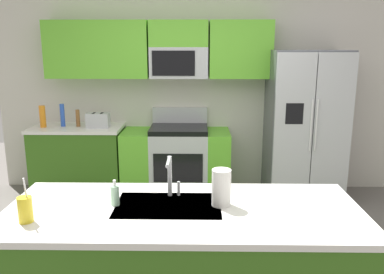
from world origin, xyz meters
TOP-DOWN VIEW (x-y plane):
  - ground_plane at (0.00, 0.00)m, footprint 9.00×9.00m
  - kitchen_wall_unit at (-0.14, 2.08)m, footprint 5.20×0.43m
  - back_counter at (-1.49, 1.80)m, footprint 1.14×0.63m
  - range_oven at (-0.24, 1.80)m, footprint 1.36×0.61m
  - refrigerator at (1.36, 1.73)m, footprint 0.90×0.76m
  - island_counter at (-0.05, -0.74)m, footprint 2.27×0.93m
  - toaster at (-1.21, 1.75)m, footprint 0.28×0.16m
  - pepper_mill at (-1.47, 1.80)m, footprint 0.05×0.05m
  - bottle_blue at (-1.67, 1.80)m, footprint 0.06×0.06m
  - bottle_orange at (-1.90, 1.74)m, footprint 0.08×0.08m
  - sink_faucet at (-0.14, -0.55)m, footprint 0.09×0.21m
  - drink_cup_yellow at (-0.96, -0.95)m, footprint 0.08×0.08m
  - soap_dispenser at (-0.49, -0.70)m, footprint 0.06×0.06m
  - paper_towel_roll at (0.19, -0.69)m, footprint 0.12×0.12m

SIDE VIEW (x-z plane):
  - ground_plane at x=0.00m, z-range 0.00..0.00m
  - range_oven at x=-0.24m, z-range -0.11..0.99m
  - back_counter at x=-1.49m, z-range 0.00..0.90m
  - island_counter at x=-0.05m, z-range 0.00..0.90m
  - refrigerator at x=1.36m, z-range 0.00..1.85m
  - soap_dispenser at x=-0.49m, z-range 0.88..1.05m
  - drink_cup_yellow at x=-0.96m, z-range 0.84..1.12m
  - toaster at x=-1.21m, z-range 0.90..1.08m
  - pepper_mill at x=-1.47m, z-range 0.90..1.11m
  - paper_towel_roll at x=0.19m, z-range 0.90..1.14m
  - bottle_orange at x=-1.90m, z-range 0.90..1.17m
  - bottle_blue at x=-1.67m, z-range 0.90..1.19m
  - sink_faucet at x=-0.14m, z-range 0.93..1.21m
  - kitchen_wall_unit at x=-0.14m, z-range 0.17..2.77m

